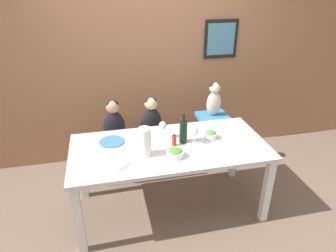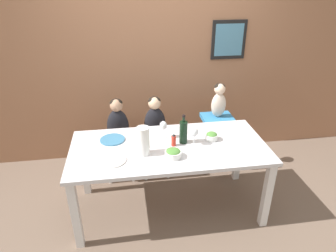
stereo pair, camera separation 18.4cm
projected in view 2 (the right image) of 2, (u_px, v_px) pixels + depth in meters
name	position (u px, v px, depth m)	size (l,w,h in m)	color
ground_plane	(169.00, 206.00, 3.20)	(14.00, 14.00, 0.00)	#705B4C
wall_back	(154.00, 55.00, 3.64)	(10.00, 0.09, 2.70)	#9E6B4C
dining_table	(169.00, 154.00, 2.90)	(1.87, 0.89, 0.75)	silver
chair_far_left	(120.00, 148.00, 3.54)	(0.42, 0.36, 0.46)	silver
chair_far_center	(155.00, 146.00, 3.59)	(0.42, 0.36, 0.46)	silver
chair_right_highchair	(217.00, 129.00, 3.62)	(0.36, 0.31, 0.72)	silver
person_child_left	(118.00, 122.00, 3.38)	(0.25, 0.15, 0.55)	black
person_child_center	(155.00, 119.00, 3.44)	(0.25, 0.15, 0.55)	black
person_baby_right	(219.00, 99.00, 3.44)	(0.17, 0.13, 0.41)	beige
wine_bottle	(183.00, 132.00, 2.87)	(0.08, 0.08, 0.30)	black
paper_towel_roll	(143.00, 141.00, 2.67)	(0.11, 0.11, 0.27)	white
wine_glass_near	(194.00, 133.00, 2.83)	(0.07, 0.07, 0.18)	white
wine_glass_far	(163.00, 126.00, 2.95)	(0.07, 0.07, 0.18)	white
salad_bowl_large	(173.00, 153.00, 2.67)	(0.15, 0.15, 0.08)	white
salad_bowl_small	(212.00, 136.00, 2.95)	(0.12, 0.12, 0.08)	white
dinner_plate_front_left	(112.00, 160.00, 2.63)	(0.25, 0.25, 0.01)	silver
dinner_plate_back_left	(112.00, 140.00, 2.96)	(0.25, 0.25, 0.01)	teal
condiment_bottle_hot_sauce	(174.00, 140.00, 2.84)	(0.04, 0.04, 0.13)	red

